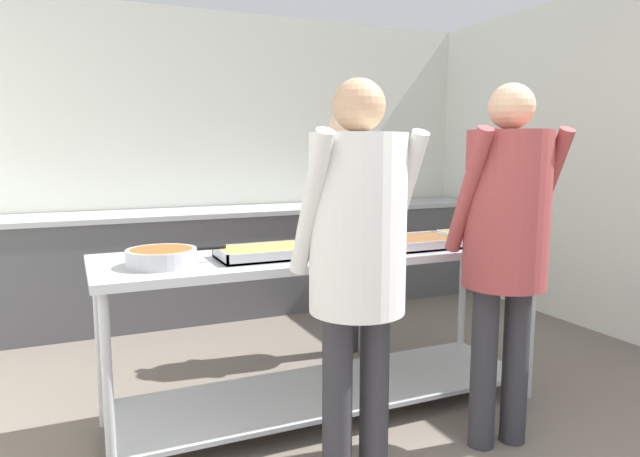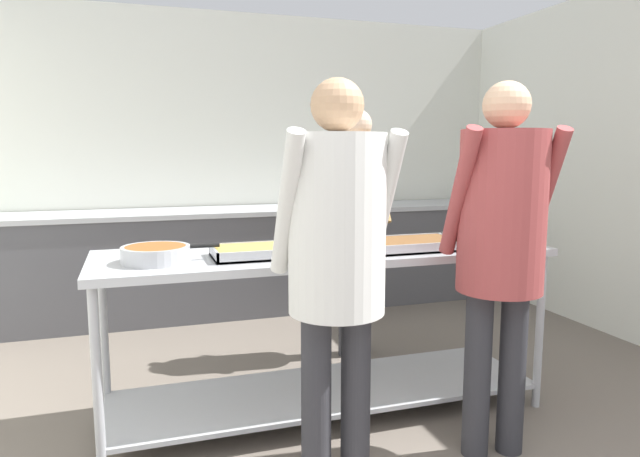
% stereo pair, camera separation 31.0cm
% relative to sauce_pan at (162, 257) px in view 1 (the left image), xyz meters
% --- Properties ---
extents(wall_rear, '(5.00, 0.06, 2.65)m').
position_rel_sauce_pan_xyz_m(wall_rear, '(0.95, 2.56, 0.38)').
color(wall_rear, silver).
rests_on(wall_rear, ground_plane).
extents(wall_right, '(0.06, 4.45, 2.65)m').
position_rel_sauce_pan_xyz_m(wall_right, '(3.42, 0.39, 0.38)').
color(wall_right, silver).
rests_on(wall_right, ground_plane).
extents(back_counter, '(4.84, 0.65, 0.92)m').
position_rel_sauce_pan_xyz_m(back_counter, '(0.95, 2.19, -0.49)').
color(back_counter, '#4C4C51').
rests_on(back_counter, ground_plane).
extents(serving_counter, '(2.38, 0.73, 0.90)m').
position_rel_sauce_pan_xyz_m(serving_counter, '(0.87, 0.08, -0.33)').
color(serving_counter, '#ADAFB5').
rests_on(serving_counter, ground_plane).
extents(sauce_pan, '(0.46, 0.32, 0.08)m').
position_rel_sauce_pan_xyz_m(sauce_pan, '(0.00, 0.00, 0.00)').
color(sauce_pan, '#ADAFB5').
rests_on(sauce_pan, serving_counter).
extents(serving_tray_roast, '(0.46, 0.29, 0.05)m').
position_rel_sauce_pan_xyz_m(serving_tray_roast, '(0.49, -0.01, -0.02)').
color(serving_tray_roast, '#ADAFB5').
rests_on(serving_tray_roast, serving_counter).
extents(plate_stack, '(0.27, 0.27, 0.06)m').
position_rel_sauce_pan_xyz_m(plate_stack, '(0.89, 0.15, -0.01)').
color(plate_stack, white).
rests_on(plate_stack, serving_counter).
extents(serving_tray_vegetables, '(0.50, 0.32, 0.05)m').
position_rel_sauce_pan_xyz_m(serving_tray_vegetables, '(1.31, -0.05, -0.02)').
color(serving_tray_vegetables, '#ADAFB5').
rests_on(serving_tray_vegetables, serving_counter).
extents(serving_tray_greens, '(0.37, 0.33, 0.05)m').
position_rel_sauce_pan_xyz_m(serving_tray_greens, '(1.78, -0.02, -0.02)').
color(serving_tray_greens, '#ADAFB5').
rests_on(serving_tray_greens, serving_counter).
extents(guest_serving_left, '(0.52, 0.39, 1.73)m').
position_rel_sauce_pan_xyz_m(guest_serving_left, '(1.48, -0.58, 0.12)').
color(guest_serving_left, '#2D2D33').
rests_on(guest_serving_left, ground_plane).
extents(guest_serving_right, '(0.49, 0.39, 1.71)m').
position_rel_sauce_pan_xyz_m(guest_serving_right, '(0.68, -0.63, 0.10)').
color(guest_serving_right, '#2D2D33').
rests_on(guest_serving_right, ground_plane).
extents(cook_behind_counter, '(0.44, 0.36, 1.70)m').
position_rel_sauce_pan_xyz_m(cook_behind_counter, '(1.35, 0.86, 0.12)').
color(cook_behind_counter, '#2D2D33').
rests_on(cook_behind_counter, ground_plane).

